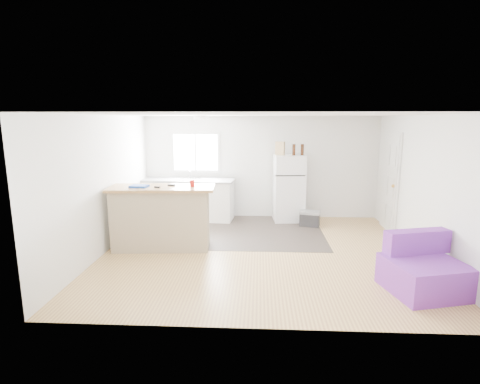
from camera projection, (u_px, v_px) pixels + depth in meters
The scene contains 19 objects.
room at pixel (261, 186), 6.44m from camera, with size 5.51×5.01×2.41m.
vinyl_zone at pixel (226, 231), 7.94m from camera, with size 4.05×2.50×0.00m, color #2F2723.
window at pixel (196, 152), 8.89m from camera, with size 1.18×0.06×0.98m.
interior_door at pixel (390, 183), 7.86m from camera, with size 0.11×0.92×2.10m.
ceiling_fixture at pixel (201, 117), 7.46m from camera, with size 0.30×0.30×0.07m, color white.
kitchen_cabinets at pixel (189, 199), 8.79m from camera, with size 2.18×0.86×1.24m.
peninsula at pixel (161, 217), 6.77m from camera, with size 1.91×0.84×1.15m.
refrigerator at pixel (289, 188), 8.62m from camera, with size 0.73×0.70×1.53m.
cooler at pixel (310, 218), 8.26m from camera, with size 0.50×0.40×0.34m.
purple_seat at pixel (423, 271), 5.13m from camera, with size 1.13×1.10×0.78m.
cleaner_jug at pixel (183, 244), 6.70m from camera, with size 0.15×0.13×0.29m.
mop at pixel (145, 238), 6.73m from camera, with size 0.21×0.32×1.14m.
red_cup at pixel (192, 183), 6.66m from camera, with size 0.08×0.08×0.12m, color red.
blue_tray at pixel (139, 186), 6.60m from camera, with size 0.30×0.22×0.04m, color #123FAE.
tool_a at pixel (172, 185), 6.73m from camera, with size 0.14×0.05×0.03m, color black.
tool_b at pixel (157, 187), 6.54m from camera, with size 0.10×0.04×0.03m, color black.
cardboard_box at pixel (280, 148), 8.41m from camera, with size 0.20×0.10×0.30m, color tan.
bottle_left at pixel (294, 150), 8.35m from camera, with size 0.07×0.07×0.25m, color #351809.
bottle_right at pixel (302, 150), 8.38m from camera, with size 0.07×0.07×0.25m, color #351809.
Camera 1 is at (-0.03, -6.36, 2.33)m, focal length 28.00 mm.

